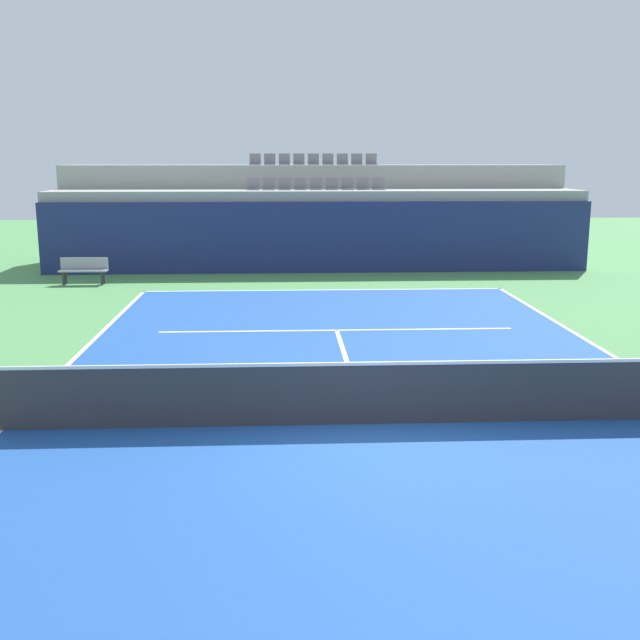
% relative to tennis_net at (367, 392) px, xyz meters
% --- Properties ---
extents(ground_plane, '(80.00, 80.00, 0.00)m').
position_rel_tennis_net_xyz_m(ground_plane, '(0.00, 0.00, -0.51)').
color(ground_plane, '#4C8C4C').
extents(court_surface, '(11.00, 24.00, 0.01)m').
position_rel_tennis_net_xyz_m(court_surface, '(0.00, 0.00, -0.50)').
color(court_surface, '#1E4C99').
rests_on(court_surface, ground_plane).
extents(baseline_far, '(11.00, 0.10, 0.00)m').
position_rel_tennis_net_xyz_m(baseline_far, '(0.00, 11.95, -0.50)').
color(baseline_far, white).
rests_on(baseline_far, court_surface).
extents(sideline_left, '(0.10, 24.00, 0.00)m').
position_rel_tennis_net_xyz_m(sideline_left, '(-5.45, 0.00, -0.50)').
color(sideline_left, white).
rests_on(sideline_left, court_surface).
extents(service_line_far, '(8.26, 0.10, 0.00)m').
position_rel_tennis_net_xyz_m(service_line_far, '(0.00, 6.40, -0.50)').
color(service_line_far, white).
rests_on(service_line_far, court_surface).
extents(centre_service_line, '(0.10, 6.40, 0.00)m').
position_rel_tennis_net_xyz_m(centre_service_line, '(0.00, 3.20, -0.50)').
color(centre_service_line, white).
rests_on(centre_service_line, court_surface).
extents(back_wall, '(19.22, 0.30, 2.47)m').
position_rel_tennis_net_xyz_m(back_wall, '(0.00, 15.70, 0.73)').
color(back_wall, navy).
rests_on(back_wall, ground_plane).
extents(stands_tier_lower, '(19.22, 2.40, 2.82)m').
position_rel_tennis_net_xyz_m(stands_tier_lower, '(0.00, 17.05, 0.90)').
color(stands_tier_lower, '#9E9E99').
rests_on(stands_tier_lower, ground_plane).
extents(stands_tier_upper, '(19.22, 2.40, 3.70)m').
position_rel_tennis_net_xyz_m(stands_tier_upper, '(0.00, 19.45, 1.34)').
color(stands_tier_upper, '#9E9E99').
rests_on(stands_tier_upper, ground_plane).
extents(seating_row_lower, '(5.01, 0.44, 0.44)m').
position_rel_tennis_net_xyz_m(seating_row_lower, '(0.00, 17.14, 2.44)').
color(seating_row_lower, slate).
rests_on(seating_row_lower, stands_tier_lower).
extents(seating_row_upper, '(5.01, 0.44, 0.44)m').
position_rel_tennis_net_xyz_m(seating_row_upper, '(0.00, 19.54, 3.31)').
color(seating_row_upper, slate).
rests_on(seating_row_upper, stands_tier_upper).
extents(tennis_net, '(11.08, 0.08, 1.07)m').
position_rel_tennis_net_xyz_m(tennis_net, '(0.00, 0.00, 0.00)').
color(tennis_net, black).
rests_on(tennis_net, court_surface).
extents(player_bench, '(1.50, 0.40, 0.85)m').
position_rel_tennis_net_xyz_m(player_bench, '(-7.59, 13.48, -0.00)').
color(player_bench, '#99999E').
rests_on(player_bench, ground_plane).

